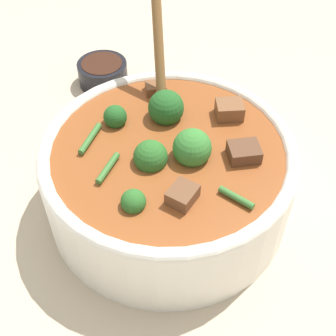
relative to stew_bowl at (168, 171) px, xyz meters
The scene contains 3 objects.
ground_plane 0.06m from the stew_bowl, 168.68° to the left, with size 4.00×4.00×0.00m, color #C6B293.
stew_bowl is the anchor object (origin of this frame).
condiment_bowl 0.28m from the stew_bowl, 26.79° to the left, with size 0.08×0.08×0.04m.
Camera 1 is at (-0.37, -0.03, 0.47)m, focal length 50.00 mm.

